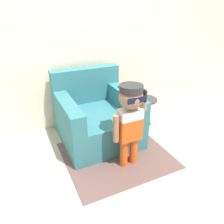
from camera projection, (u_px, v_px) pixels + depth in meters
ground_plane at (108, 142)px, 2.97m from camera, size 10.00×10.00×0.00m
wall_back at (85, 35)px, 2.99m from camera, size 10.00×0.05×2.60m
armchair at (96, 117)px, 2.95m from camera, size 0.96×1.00×0.90m
person_child at (130, 114)px, 2.29m from camera, size 0.40×0.30×0.97m
side_table at (144, 109)px, 3.31m from camera, size 0.39×0.39×0.42m
rug at (116, 155)px, 2.71m from camera, size 1.24×1.11×0.01m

